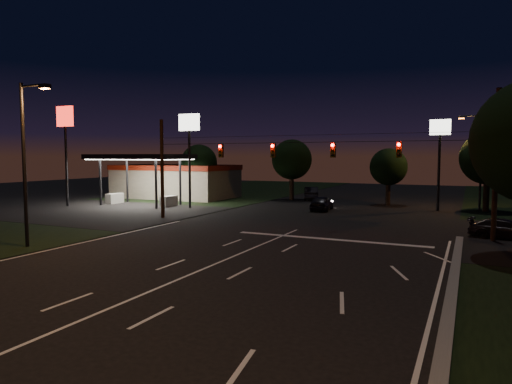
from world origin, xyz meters
The scene contains 20 objects.
ground centered at (0.00, 0.00, 0.00)m, with size 140.00×140.00×0.00m, color black.
cross_street_left centered at (-20.00, 16.00, 0.00)m, with size 20.00×16.00×0.02m, color black.
center_line centered at (0.00, -6.00, 0.01)m, with size 0.14×40.00×0.01m, color silver.
stop_bar centered at (3.00, 11.50, 0.01)m, with size 12.00×0.50×0.01m, color silver.
utility_pole_right centered at (12.00, 15.00, 0.00)m, with size 0.30×0.30×9.00m, color black.
utility_pole_left centered at (-12.00, 15.00, 0.00)m, with size 0.28×0.28×8.00m, color black.
signal_span centered at (0.00, 14.96, 5.50)m, with size 24.00×0.40×1.56m.
gas_station centered at (-21.86, 30.39, 2.38)m, with size 14.20×16.10×5.25m.
pole_sign_left_near centered at (-14.00, 22.00, 6.98)m, with size 2.20×0.30×9.10m.
pole_sign_left_far centered at (-26.00, 18.00, 7.61)m, with size 2.00×0.30×10.00m.
pole_sign_right centered at (8.00, 30.00, 6.24)m, with size 1.80×0.30×8.40m.
street_light_left centered at (-11.24, 2.00, 5.24)m, with size 2.20×0.35×9.00m.
street_light_right_far centered at (11.24, 32.00, 5.24)m, with size 2.20×0.35×9.00m.
tree_far_a centered at (-17.98, 30.12, 4.26)m, with size 4.20×4.20×6.42m.
tree_far_b centered at (-7.98, 34.13, 4.61)m, with size 4.60×4.60×6.98m.
tree_far_c centered at (3.02, 33.10, 3.90)m, with size 3.80×3.80×5.86m.
tree_far_d centered at (12.02, 31.13, 4.83)m, with size 4.80×4.80×7.30m.
car_oncoming_a centered at (-1.80, 25.56, 0.69)m, with size 1.63×4.06×1.38m, color black.
car_oncoming_b centered at (-6.08, 35.45, 0.74)m, with size 1.57×4.52×1.49m, color black.
car_cross centered at (12.72, 16.07, 0.61)m, with size 1.70×4.19×1.22m, color black.
Camera 1 is at (10.69, -15.19, 5.03)m, focal length 32.00 mm.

